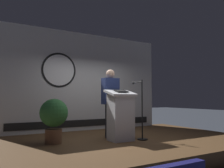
# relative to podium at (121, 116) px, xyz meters

# --- Properties ---
(ground_plane) EXTENTS (40.00, 40.00, 0.00)m
(ground_plane) POSITION_rel_podium_xyz_m (0.02, 0.20, -0.87)
(ground_plane) COLOR #383D47
(stage_platform) EXTENTS (6.40, 4.00, 0.30)m
(stage_platform) POSITION_rel_podium_xyz_m (0.02, 0.20, -0.72)
(stage_platform) COLOR brown
(stage_platform) RESTS_ON ground
(banner_display) EXTENTS (5.09, 0.12, 2.97)m
(banner_display) POSITION_rel_podium_xyz_m (-0.00, 2.05, 0.91)
(banner_display) COLOR silver
(banner_display) RESTS_ON stage_platform
(podium) EXTENTS (0.64, 0.50, 1.17)m
(podium) POSITION_rel_podium_xyz_m (0.00, 0.00, 0.00)
(podium) COLOR silver
(podium) RESTS_ON stage_platform
(speaker_person) EXTENTS (0.40, 0.26, 1.68)m
(speaker_person) POSITION_rel_podium_xyz_m (-0.00, 0.48, 0.29)
(speaker_person) COLOR black
(speaker_person) RESTS_ON stage_platform
(microphone_stand) EXTENTS (0.24, 0.51, 1.40)m
(microphone_stand) POSITION_rel_podium_xyz_m (0.50, -0.10, -0.08)
(microphone_stand) COLOR black
(microphone_stand) RESTS_ON stage_platform
(potted_plant) EXTENTS (0.61, 0.61, 0.95)m
(potted_plant) POSITION_rel_podium_xyz_m (-1.41, 0.47, 0.01)
(potted_plant) COLOR brown
(potted_plant) RESTS_ON stage_platform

